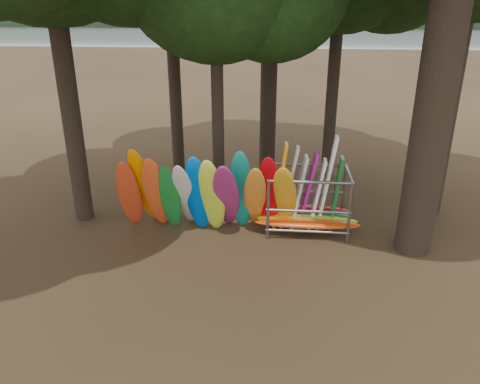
{
  "coord_description": "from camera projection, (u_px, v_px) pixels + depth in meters",
  "views": [
    {
      "loc": [
        0.95,
        -11.05,
        6.6
      ],
      "look_at": [
        -0.2,
        1.5,
        1.4
      ],
      "focal_mm": 35.0,
      "sensor_mm": 36.0,
      "label": 1
    }
  ],
  "objects": [
    {
      "name": "lake",
      "position": [
        278.0,
        48.0,
        68.0
      ],
      "size": [
        160.0,
        160.0,
        0.0
      ],
      "primitive_type": "plane",
      "color": "gray",
      "rests_on": "ground"
    },
    {
      "name": "storage_rack",
      "position": [
        307.0,
        203.0,
        14.19
      ],
      "size": [
        3.17,
        1.57,
        2.92
      ],
      "color": "slate",
      "rests_on": "ground"
    },
    {
      "name": "ground",
      "position": [
        242.0,
        260.0,
        12.77
      ],
      "size": [
        120.0,
        120.0,
        0.0
      ],
      "primitive_type": "plane",
      "color": "#47331E",
      "rests_on": "ground"
    },
    {
      "name": "kayak_row",
      "position": [
        206.0,
        194.0,
        13.8
      ],
      "size": [
        5.44,
        2.13,
        2.94
      ],
      "color": "red",
      "rests_on": "ground"
    },
    {
      "name": "far_shore",
      "position": [
        281.0,
        20.0,
        113.27
      ],
      "size": [
        160.0,
        4.0,
        4.0
      ],
      "primitive_type": "cube",
      "color": "black",
      "rests_on": "ground"
    }
  ]
}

